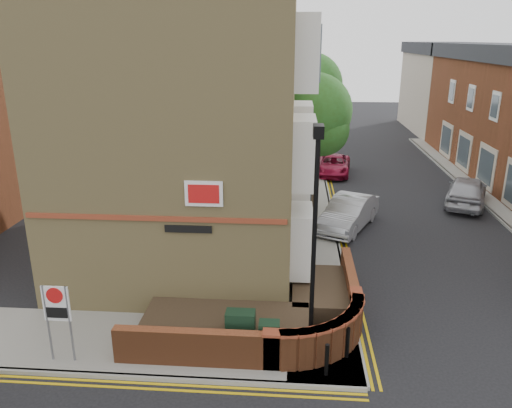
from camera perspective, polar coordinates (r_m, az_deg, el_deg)
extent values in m
plane|color=black|center=(13.43, -1.02, -19.96)|extent=(120.00, 120.00, 0.00)
cube|color=gray|center=(15.25, -14.15, -15.09)|extent=(13.00, 3.00, 0.12)
cube|color=gray|center=(27.75, 6.21, 0.97)|extent=(2.00, 32.00, 0.12)
cube|color=gray|center=(14.10, -16.12, -18.36)|extent=(13.00, 0.15, 0.12)
cube|color=gray|center=(27.81, 8.27, 0.91)|extent=(0.15, 32.00, 0.12)
cube|color=gray|center=(26.81, 25.98, -1.49)|extent=(0.15, 40.00, 0.12)
cube|color=gold|center=(13.95, -16.46, -19.13)|extent=(13.00, 0.28, 0.01)
cube|color=gold|center=(27.84, 8.77, 0.79)|extent=(0.28, 32.00, 0.01)
cube|color=tan|center=(19.10, -7.95, 10.08)|extent=(8.00, 10.00, 11.00)
cube|color=brown|center=(14.91, -11.57, -1.63)|extent=(7.80, 0.06, 0.15)
cube|color=white|center=(14.31, -5.99, 1.18)|extent=(1.10, 0.05, 0.75)
cube|color=black|center=(14.76, -7.76, -2.86)|extent=(1.40, 0.04, 0.22)
cylinder|color=black|center=(12.80, 6.59, -5.76)|extent=(0.12, 0.12, 6.00)
cylinder|color=black|center=(14.06, 6.20, -15.47)|extent=(0.20, 0.20, 0.80)
cube|color=black|center=(11.87, 7.15, 8.25)|extent=(0.25, 0.50, 0.30)
cube|color=black|center=(14.09, -1.78, -14.32)|extent=(0.80, 0.45, 1.20)
cube|color=black|center=(13.81, 1.51, -15.30)|extent=(0.55, 0.40, 1.10)
cylinder|color=black|center=(13.40, 8.08, -17.22)|extent=(0.11, 0.11, 0.90)
cylinder|color=black|center=(14.11, 10.41, -15.32)|extent=(0.11, 0.11, 0.90)
cylinder|color=slate|center=(14.53, -22.68, -12.48)|extent=(0.06, 0.06, 2.20)
cylinder|color=slate|center=(14.28, -20.48, -12.76)|extent=(0.06, 0.06, 2.20)
cube|color=white|center=(14.12, -21.88, -10.52)|extent=(0.72, 0.04, 1.00)
cylinder|color=red|center=(13.98, -22.05, -9.68)|extent=(0.44, 0.02, 0.44)
cube|color=#B5A795|center=(50.54, 20.29, 11.83)|extent=(5.00, 12.00, 7.00)
cube|color=#24272B|center=(50.32, 20.81, 16.34)|extent=(5.40, 12.40, 1.00)
cylinder|color=#382B1E|center=(25.20, 6.51, 4.67)|extent=(0.24, 0.24, 4.55)
sphere|color=#2A551C|center=(24.72, 6.73, 10.53)|extent=(3.64, 3.64, 3.64)
sphere|color=#2A551C|center=(24.57, 7.62, 8.46)|extent=(2.60, 2.60, 2.60)
sphere|color=#2A551C|center=(25.17, 5.96, 9.65)|extent=(2.86, 2.86, 2.86)
cylinder|color=#382B1E|center=(32.98, 6.09, 8.38)|extent=(0.24, 0.24, 5.04)
sphere|color=#2A551C|center=(32.61, 6.27, 13.37)|extent=(4.03, 4.03, 4.03)
sphere|color=#2A551C|center=(32.42, 6.94, 11.65)|extent=(2.88, 2.88, 2.88)
sphere|color=#2A551C|center=(33.05, 5.68, 12.57)|extent=(3.17, 3.17, 3.17)
cylinder|color=#382B1E|center=(40.90, 5.81, 10.13)|extent=(0.24, 0.24, 4.76)
sphere|color=#2A551C|center=(40.61, 5.94, 13.93)|extent=(3.81, 3.81, 3.81)
sphere|color=#2A551C|center=(40.40, 6.49, 12.63)|extent=(2.72, 2.72, 2.72)
sphere|color=#2A551C|center=(41.04, 5.47, 13.32)|extent=(2.99, 2.99, 2.99)
cylinder|color=black|center=(36.11, 6.57, 7.75)|extent=(0.10, 0.10, 3.20)
imported|color=black|center=(35.79, 6.69, 11.06)|extent=(0.20, 0.16, 1.00)
imported|color=#9FA1A7|center=(23.18, 10.52, -1.02)|extent=(3.30, 4.74, 1.48)
imported|color=maroon|center=(32.46, 8.85, 4.42)|extent=(2.54, 4.56, 1.21)
imported|color=#9FA0A6|center=(28.19, 22.95, 1.41)|extent=(3.40, 5.00, 1.58)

